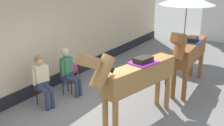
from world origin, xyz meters
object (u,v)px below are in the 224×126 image
at_px(seated_visitor_far, 68,69).
at_px(saddled_horse_far, 189,52).
at_px(seated_visitor_near, 42,78).
at_px(flower_planter_far, 72,72).
at_px(saddled_horse_near, 136,76).
at_px(cafe_parasol, 187,0).

distance_m(seated_visitor_far, saddled_horse_far, 3.57).
bearing_deg(seated_visitor_near, saddled_horse_far, 47.58).
bearing_deg(flower_planter_far, saddled_horse_far, 24.10).
relative_size(seated_visitor_far, saddled_horse_near, 0.47).
bearing_deg(seated_visitor_far, saddled_horse_far, 39.36).
distance_m(seated_visitor_near, flower_planter_far, 1.78).
xyz_separation_m(seated_visitor_far, saddled_horse_far, (2.75, 2.25, 0.38)).
xyz_separation_m(seated_visitor_far, cafe_parasol, (1.67, 5.08, 1.59)).
bearing_deg(cafe_parasol, seated_visitor_far, -108.14).
xyz_separation_m(flower_planter_far, cafe_parasol, (2.22, 4.31, 2.03)).
height_order(seated_visitor_near, flower_planter_far, seated_visitor_near).
distance_m(seated_visitor_near, cafe_parasol, 6.44).
bearing_deg(saddled_horse_far, seated_visitor_near, -132.42).
distance_m(seated_visitor_far, cafe_parasol, 5.58).
bearing_deg(saddled_horse_near, seated_visitor_near, -166.44).
bearing_deg(seated_visitor_far, saddled_horse_near, -7.49).
distance_m(seated_visitor_near, seated_visitor_far, 0.91).
relative_size(seated_visitor_far, saddled_horse_far, 0.46).
bearing_deg(saddled_horse_far, saddled_horse_near, -99.37).
xyz_separation_m(seated_visitor_near, saddled_horse_far, (2.88, 3.15, 0.38)).
bearing_deg(saddled_horse_far, flower_planter_far, -155.90).
height_order(saddled_horse_near, cafe_parasol, cafe_parasol).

